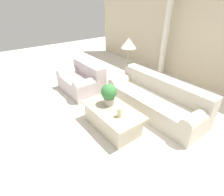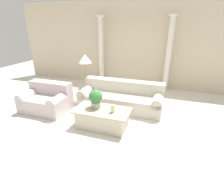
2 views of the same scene
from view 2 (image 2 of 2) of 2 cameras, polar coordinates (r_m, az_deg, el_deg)
ground_plane at (r=4.78m, az=-1.05°, el=-6.17°), size 16.00×16.00×0.00m
wall_back at (r=7.05m, az=7.36°, el=16.73°), size 10.00×0.06×3.20m
sofa_long at (r=5.19m, az=2.95°, el=0.14°), size 2.42×0.91×0.79m
loveseat at (r=5.38m, az=-20.58°, el=-0.41°), size 1.30×0.91×0.79m
coffee_table at (r=4.24m, az=-3.16°, el=-6.54°), size 1.33×0.72×0.46m
potted_plant at (r=4.15m, az=-5.39°, el=0.02°), size 0.32×0.32×0.45m
pillar_candle at (r=3.96m, az=0.27°, el=-3.50°), size 0.09×0.09×0.19m
floor_lamp at (r=5.50m, az=-8.76°, el=11.65°), size 0.40×0.40×1.50m
column_left at (r=7.14m, az=-3.55°, el=14.95°), size 0.28×0.28×2.65m
column_right at (r=6.62m, az=18.00°, el=13.32°), size 0.28×0.28×2.65m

